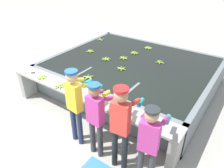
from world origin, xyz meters
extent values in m
plane|color=#A3A099|center=(0.00, 0.00, 0.00)|extent=(80.00, 80.00, 0.00)
cube|color=slate|center=(0.00, 2.34, 0.03)|extent=(4.50, 3.77, 0.06)
cube|color=slate|center=(0.00, 0.51, 0.42)|extent=(4.50, 0.12, 0.83)
cube|color=slate|center=(0.00, 4.16, 0.42)|extent=(4.50, 0.12, 0.83)
cube|color=slate|center=(-2.19, 2.34, 0.42)|extent=(0.12, 3.77, 0.83)
cube|color=slate|center=(2.19, 2.34, 0.42)|extent=(0.12, 3.77, 0.83)
cube|color=black|center=(0.00, 2.34, 0.44)|extent=(4.26, 3.53, 0.77)
cube|color=slate|center=(-0.75, 0.97, 0.42)|extent=(0.06, 0.80, 0.83)
cube|color=slate|center=(0.75, 0.97, 0.42)|extent=(0.06, 0.80, 0.83)
cube|color=#9E9E99|center=(0.00, 0.23, 0.81)|extent=(4.50, 0.45, 0.05)
cube|color=#9E9E99|center=(-2.15, 0.23, 0.39)|extent=(0.16, 0.41, 0.78)
cube|color=#9E9E99|center=(2.15, 0.23, 0.39)|extent=(0.16, 0.41, 0.78)
cylinder|color=navy|center=(0.13, -0.31, 0.42)|extent=(0.11, 0.11, 0.84)
cylinder|color=navy|center=(0.33, -0.33, 0.42)|extent=(0.11, 0.11, 0.84)
cube|color=yellow|center=(0.23, -0.32, 1.14)|extent=(0.34, 0.21, 0.60)
sphere|color=tan|center=(0.23, -0.32, 1.59)|extent=(0.23, 0.23, 0.23)
cylinder|color=#1E5199|center=(0.23, -0.32, 1.69)|extent=(0.24, 0.24, 0.04)
cylinder|color=yellow|center=(0.10, -0.05, 1.36)|extent=(0.12, 0.32, 0.18)
cylinder|color=teal|center=(0.13, 0.19, 1.19)|extent=(0.11, 0.21, 0.08)
cylinder|color=yellow|center=(0.42, -0.09, 1.36)|extent=(0.12, 0.32, 0.18)
cylinder|color=teal|center=(0.45, 0.15, 1.19)|extent=(0.11, 0.21, 0.08)
cylinder|color=#38383D|center=(0.68, -0.35, 0.40)|extent=(0.11, 0.11, 0.80)
cylinder|color=#38383D|center=(0.88, -0.36, 0.40)|extent=(0.11, 0.11, 0.80)
cube|color=#BC388E|center=(0.78, -0.36, 1.09)|extent=(0.33, 0.19, 0.57)
sphere|color=#9E704C|center=(0.78, -0.36, 1.51)|extent=(0.22, 0.22, 0.22)
cylinder|color=#1E5199|center=(0.78, -0.36, 1.61)|extent=(0.23, 0.23, 0.04)
cylinder|color=#BC388E|center=(0.63, -0.10, 1.29)|extent=(0.10, 0.31, 0.18)
cylinder|color=gold|center=(0.65, 0.15, 1.12)|extent=(0.10, 0.20, 0.08)
cylinder|color=#BC388E|center=(0.95, -0.12, 1.29)|extent=(0.10, 0.31, 0.18)
cylinder|color=gold|center=(0.97, 0.13, 1.12)|extent=(0.10, 0.20, 0.08)
cylinder|color=#1E2328|center=(1.23, -0.38, 0.43)|extent=(0.11, 0.11, 0.87)
cylinder|color=#1E2328|center=(1.43, -0.35, 0.43)|extent=(0.11, 0.11, 0.87)
cube|color=#DB3D33|center=(1.33, -0.37, 1.17)|extent=(0.34, 0.21, 0.61)
sphere|color=tan|center=(1.33, -0.37, 1.63)|extent=(0.23, 0.23, 0.23)
cylinder|color=red|center=(1.33, -0.37, 1.73)|extent=(0.25, 0.25, 0.04)
cylinder|color=#DB3D33|center=(1.14, -0.14, 1.39)|extent=(0.12, 0.32, 0.18)
cylinder|color=teal|center=(1.11, 0.11, 1.23)|extent=(0.11, 0.21, 0.08)
cylinder|color=#DB3D33|center=(1.45, -0.10, 1.39)|extent=(0.12, 0.32, 0.18)
cylinder|color=teal|center=(1.42, 0.15, 1.23)|extent=(0.11, 0.21, 0.08)
cylinder|color=#38383D|center=(1.78, -0.40, 0.40)|extent=(0.11, 0.11, 0.79)
cylinder|color=#38383D|center=(1.98, -0.37, 0.40)|extent=(0.11, 0.11, 0.79)
cube|color=#BC388E|center=(1.88, -0.39, 1.08)|extent=(0.34, 0.22, 0.56)
sphere|color=tan|center=(1.88, -0.39, 1.49)|extent=(0.22, 0.22, 0.22)
cylinder|color=#282D33|center=(1.88, -0.39, 1.59)|extent=(0.23, 0.23, 0.04)
cylinder|color=#BC388E|center=(1.68, -0.17, 1.27)|extent=(0.13, 0.32, 0.18)
cylinder|color=teal|center=(1.64, 0.08, 1.11)|extent=(0.11, 0.21, 0.08)
cylinder|color=#BC388E|center=(2.00, -0.12, 1.27)|extent=(0.13, 0.32, 0.18)
cylinder|color=teal|center=(1.96, 0.13, 1.11)|extent=(0.11, 0.21, 0.08)
ellipsoid|color=#9EC642|center=(-0.47, 0.90, 0.85)|extent=(0.14, 0.15, 0.04)
ellipsoid|color=#9EC642|center=(-0.48, 0.84, 0.85)|extent=(0.17, 0.10, 0.04)
ellipsoid|color=#9EC642|center=(-0.42, 0.80, 0.85)|extent=(0.05, 0.17, 0.04)
ellipsoid|color=#9EC642|center=(-0.38, 0.85, 0.85)|extent=(0.17, 0.07, 0.04)
ellipsoid|color=#9EC642|center=(-0.40, 0.91, 0.85)|extent=(0.12, 0.17, 0.04)
cylinder|color=tan|center=(-0.43, 0.86, 0.88)|extent=(0.03, 0.03, 0.04)
ellipsoid|color=#75A333|center=(0.01, 1.79, 0.85)|extent=(0.11, 0.17, 0.04)
ellipsoid|color=#75A333|center=(-0.04, 1.79, 0.85)|extent=(0.12, 0.16, 0.04)
ellipsoid|color=#75A333|center=(-0.07, 1.74, 0.85)|extent=(0.17, 0.04, 0.04)
ellipsoid|color=#75A333|center=(-0.04, 1.70, 0.85)|extent=(0.11, 0.17, 0.04)
ellipsoid|color=#75A333|center=(0.02, 1.70, 0.85)|extent=(0.12, 0.16, 0.04)
ellipsoid|color=#75A333|center=(0.04, 1.75, 0.85)|extent=(0.17, 0.04, 0.04)
cylinder|color=tan|center=(-0.01, 1.75, 0.88)|extent=(0.03, 0.03, 0.04)
ellipsoid|color=#9EC642|center=(-1.46, 2.24, 0.85)|extent=(0.17, 0.09, 0.04)
ellipsoid|color=#9EC642|center=(-1.52, 2.28, 0.85)|extent=(0.04, 0.17, 0.04)
ellipsoid|color=#9EC642|center=(-1.57, 2.24, 0.85)|extent=(0.17, 0.08, 0.04)
ellipsoid|color=#9EC642|center=(-1.55, 2.18, 0.85)|extent=(0.13, 0.16, 0.04)
ellipsoid|color=#9EC642|center=(-1.48, 2.18, 0.85)|extent=(0.13, 0.16, 0.04)
cylinder|color=tan|center=(-1.51, 2.22, 0.88)|extent=(0.03, 0.03, 0.04)
ellipsoid|color=#7FAD33|center=(-0.67, 2.00, 0.85)|extent=(0.17, 0.09, 0.04)
ellipsoid|color=#7FAD33|center=(-0.68, 2.05, 0.85)|extent=(0.16, 0.12, 0.04)
ellipsoid|color=#7FAD33|center=(-0.72, 2.07, 0.85)|extent=(0.05, 0.17, 0.04)
ellipsoid|color=#7FAD33|center=(-0.76, 2.06, 0.85)|extent=(0.15, 0.14, 0.04)
ellipsoid|color=#7FAD33|center=(-0.78, 2.01, 0.85)|extent=(0.17, 0.06, 0.04)
ellipsoid|color=#7FAD33|center=(-0.75, 1.97, 0.85)|extent=(0.12, 0.16, 0.04)
ellipsoid|color=#7FAD33|center=(-0.71, 1.97, 0.85)|extent=(0.09, 0.17, 0.04)
cylinder|color=tan|center=(-0.72, 2.02, 0.88)|extent=(0.03, 0.03, 0.04)
ellipsoid|color=#8CB738|center=(-0.32, 2.44, 0.85)|extent=(0.12, 0.16, 0.04)
ellipsoid|color=#8CB738|center=(-0.37, 2.44, 0.85)|extent=(0.11, 0.17, 0.04)
ellipsoid|color=#8CB738|center=(-0.40, 2.39, 0.85)|extent=(0.17, 0.04, 0.04)
ellipsoid|color=#8CB738|center=(-0.38, 2.34, 0.85)|extent=(0.12, 0.16, 0.04)
ellipsoid|color=#8CB738|center=(-0.32, 2.34, 0.85)|extent=(0.11, 0.17, 0.04)
ellipsoid|color=#8CB738|center=(-0.29, 2.39, 0.85)|extent=(0.17, 0.04, 0.04)
cylinder|color=tan|center=(-0.35, 2.39, 0.88)|extent=(0.03, 0.03, 0.04)
ellipsoid|color=#8CB738|center=(-0.07, 3.55, 0.85)|extent=(0.17, 0.06, 0.04)
ellipsoid|color=#8CB738|center=(-0.08, 3.59, 0.85)|extent=(0.15, 0.14, 0.04)
ellipsoid|color=#8CB738|center=(-0.12, 3.61, 0.85)|extent=(0.04, 0.17, 0.04)
ellipsoid|color=#8CB738|center=(-0.16, 3.59, 0.85)|extent=(0.16, 0.13, 0.04)
ellipsoid|color=#8CB738|center=(-0.17, 3.54, 0.85)|extent=(0.17, 0.08, 0.04)
ellipsoid|color=#8CB738|center=(-0.14, 3.51, 0.85)|extent=(0.10, 0.17, 0.04)
ellipsoid|color=#8CB738|center=(-0.09, 3.51, 0.85)|extent=(0.11, 0.17, 0.04)
cylinder|color=tan|center=(-0.12, 3.56, 0.88)|extent=(0.03, 0.03, 0.04)
ellipsoid|color=#7FAD33|center=(-0.33, 2.90, 0.85)|extent=(0.17, 0.08, 0.04)
ellipsoid|color=#7FAD33|center=(-0.30, 2.86, 0.85)|extent=(0.10, 0.17, 0.04)
ellipsoid|color=#7FAD33|center=(-0.25, 2.87, 0.85)|extent=(0.12, 0.17, 0.04)
ellipsoid|color=#7FAD33|center=(-0.22, 2.91, 0.85)|extent=(0.17, 0.06, 0.04)
ellipsoid|color=#7FAD33|center=(-0.24, 2.95, 0.85)|extent=(0.15, 0.14, 0.04)
ellipsoid|color=#7FAD33|center=(-0.28, 2.97, 0.85)|extent=(0.05, 0.17, 0.04)
ellipsoid|color=#7FAD33|center=(-0.32, 2.95, 0.85)|extent=(0.16, 0.13, 0.04)
cylinder|color=tan|center=(-0.28, 2.91, 0.88)|extent=(0.03, 0.03, 0.04)
ellipsoid|color=#75A333|center=(0.73, 2.73, 0.85)|extent=(0.17, 0.04, 0.04)
ellipsoid|color=#75A333|center=(0.69, 2.78, 0.85)|extent=(0.09, 0.17, 0.04)
ellipsoid|color=#75A333|center=(0.63, 2.76, 0.85)|extent=(0.16, 0.13, 0.04)
ellipsoid|color=#75A333|center=(0.63, 2.69, 0.85)|extent=(0.16, 0.13, 0.04)
ellipsoid|color=#75A333|center=(0.69, 2.67, 0.85)|extent=(0.09, 0.17, 0.04)
cylinder|color=tan|center=(0.68, 2.73, 0.88)|extent=(0.03, 0.03, 0.04)
ellipsoid|color=#93BC3D|center=(-1.95, 3.26, 0.85)|extent=(0.11, 0.17, 0.04)
ellipsoid|color=#93BC3D|center=(-1.88, 3.28, 0.85)|extent=(0.17, 0.11, 0.04)
ellipsoid|color=#93BC3D|center=(-1.90, 3.35, 0.85)|extent=(0.11, 0.17, 0.04)
ellipsoid|color=#93BC3D|center=(-1.98, 3.33, 0.85)|extent=(0.17, 0.11, 0.04)
cylinder|color=tan|center=(-1.93, 3.30, 0.88)|extent=(0.03, 0.03, 0.04)
ellipsoid|color=#9EC642|center=(-1.32, 0.13, 0.85)|extent=(0.16, 0.13, 0.04)
ellipsoid|color=#9EC642|center=(-1.31, 0.18, 0.85)|extent=(0.17, 0.08, 0.04)
ellipsoid|color=#9EC642|center=(-1.35, 0.22, 0.85)|extent=(0.10, 0.17, 0.04)
ellipsoid|color=#9EC642|center=(-1.39, 0.22, 0.85)|extent=(0.11, 0.17, 0.04)
ellipsoid|color=#9EC642|center=(-1.42, 0.18, 0.85)|extent=(0.17, 0.07, 0.04)
ellipsoid|color=#9EC642|center=(-1.41, 0.13, 0.85)|extent=(0.15, 0.14, 0.04)
ellipsoid|color=#9EC642|center=(-1.37, 0.11, 0.85)|extent=(0.04, 0.17, 0.04)
cylinder|color=tan|center=(-1.37, 0.17, 0.89)|extent=(0.03, 0.03, 0.04)
ellipsoid|color=#7FAD33|center=(-0.64, 0.09, 0.85)|extent=(0.15, 0.14, 0.04)
ellipsoid|color=#7FAD33|center=(-0.63, 0.14, 0.85)|extent=(0.17, 0.06, 0.04)
ellipsoid|color=#7FAD33|center=(-0.65, 0.18, 0.85)|extent=(0.12, 0.16, 0.04)
ellipsoid|color=#7FAD33|center=(-0.70, 0.18, 0.85)|extent=(0.09, 0.17, 0.04)
ellipsoid|color=#7FAD33|center=(-0.74, 0.15, 0.85)|extent=(0.17, 0.09, 0.04)
ellipsoid|color=#7FAD33|center=(-0.73, 0.10, 0.85)|extent=(0.16, 0.12, 0.04)
ellipsoid|color=#7FAD33|center=(-0.69, 0.08, 0.85)|extent=(0.05, 0.17, 0.04)
cylinder|color=tan|center=(-0.68, 0.13, 0.89)|extent=(0.03, 0.03, 0.04)
cube|color=silver|center=(-1.64, 0.35, 0.84)|extent=(0.16, 0.17, 0.00)
cube|color=black|center=(-1.77, 0.21, 0.84)|extent=(0.09, 0.09, 0.02)
camera|label=1|loc=(2.84, -2.76, 3.48)|focal=35.00mm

